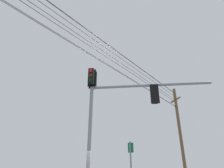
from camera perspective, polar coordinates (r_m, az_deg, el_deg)
signal_mast_assembly at (r=10.25m, az=-0.28°, el=-5.46°), size 3.70×5.79×6.85m
utility_pole_wooden at (r=21.11m, az=19.37°, el=-13.59°), size 1.73×0.39×9.85m
overhead_wire_span at (r=11.46m, az=-9.81°, el=14.12°), size 12.77×24.73×1.73m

